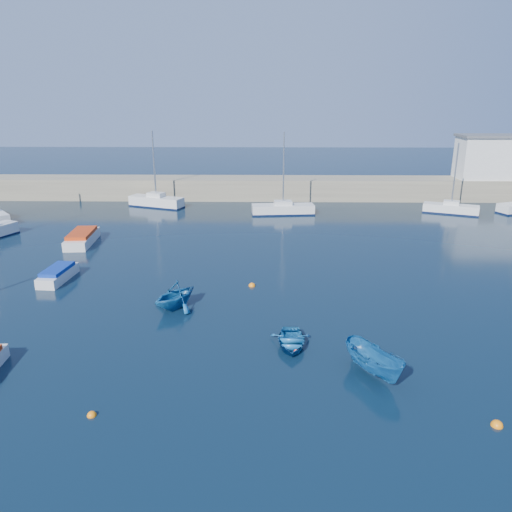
{
  "coord_description": "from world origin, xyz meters",
  "views": [
    {
      "loc": [
        1.19,
        -16.24,
        12.53
      ],
      "look_at": [
        0.6,
        17.41,
        1.6
      ],
      "focal_mm": 35.0,
      "sensor_mm": 36.0,
      "label": 1
    }
  ],
  "objects_px": {
    "sailboat_7": "(451,208)",
    "dinghy_left": "(175,295)",
    "harbor_office": "(500,158)",
    "dinghy_right": "(374,362)",
    "motorboat_2": "(82,238)",
    "dinghy_center": "(291,341)",
    "sailboat_6": "(283,209)",
    "sailboat_5": "(156,201)",
    "motorboat_1": "(58,274)"
  },
  "relations": [
    {
      "from": "sailboat_7",
      "to": "dinghy_left",
      "type": "xyz_separation_m",
      "value": [
        -25.99,
        -26.03,
        0.3
      ]
    },
    {
      "from": "harbor_office",
      "to": "dinghy_right",
      "type": "xyz_separation_m",
      "value": [
        -23.68,
        -41.67,
        -4.39
      ]
    },
    {
      "from": "motorboat_2",
      "to": "dinghy_center",
      "type": "distance_m",
      "value": 25.53
    },
    {
      "from": "harbor_office",
      "to": "sailboat_6",
      "type": "height_order",
      "value": "sailboat_6"
    },
    {
      "from": "sailboat_5",
      "to": "dinghy_right",
      "type": "relative_size",
      "value": 2.35
    },
    {
      "from": "sailboat_7",
      "to": "dinghy_left",
      "type": "distance_m",
      "value": 36.78
    },
    {
      "from": "sailboat_6",
      "to": "motorboat_1",
      "type": "height_order",
      "value": "sailboat_6"
    },
    {
      "from": "dinghy_left",
      "to": "dinghy_center",
      "type": "bearing_deg",
      "value": 0.42
    },
    {
      "from": "motorboat_2",
      "to": "dinghy_right",
      "type": "relative_size",
      "value": 1.48
    },
    {
      "from": "harbor_office",
      "to": "sailboat_6",
      "type": "relative_size",
      "value": 1.13
    },
    {
      "from": "sailboat_7",
      "to": "dinghy_center",
      "type": "distance_m",
      "value": 36.32
    },
    {
      "from": "harbor_office",
      "to": "motorboat_1",
      "type": "distance_m",
      "value": 52.64
    },
    {
      "from": "sailboat_5",
      "to": "motorboat_1",
      "type": "xyz_separation_m",
      "value": [
        -1.94,
        -24.26,
        -0.22
      ]
    },
    {
      "from": "harbor_office",
      "to": "motorboat_2",
      "type": "relative_size",
      "value": 1.83
    },
    {
      "from": "sailboat_7",
      "to": "motorboat_1",
      "type": "relative_size",
      "value": 1.91
    },
    {
      "from": "harbor_office",
      "to": "dinghy_left",
      "type": "height_order",
      "value": "harbor_office"
    },
    {
      "from": "motorboat_1",
      "to": "dinghy_right",
      "type": "relative_size",
      "value": 1.08
    },
    {
      "from": "motorboat_2",
      "to": "sailboat_6",
      "type": "bearing_deg",
      "value": 28.34
    },
    {
      "from": "sailboat_7",
      "to": "dinghy_center",
      "type": "xyz_separation_m",
      "value": [
        -19.12,
        -30.88,
        -0.25
      ]
    },
    {
      "from": "motorboat_2",
      "to": "dinghy_left",
      "type": "bearing_deg",
      "value": -56.86
    },
    {
      "from": "sailboat_5",
      "to": "motorboat_1",
      "type": "distance_m",
      "value": 24.33
    },
    {
      "from": "sailboat_6",
      "to": "dinghy_right",
      "type": "bearing_deg",
      "value": -179.89
    },
    {
      "from": "sailboat_5",
      "to": "dinghy_center",
      "type": "distance_m",
      "value": 36.54
    },
    {
      "from": "harbor_office",
      "to": "dinghy_right",
      "type": "relative_size",
      "value": 2.71
    },
    {
      "from": "harbor_office",
      "to": "motorboat_2",
      "type": "distance_m",
      "value": 49.46
    },
    {
      "from": "motorboat_1",
      "to": "sailboat_7",
      "type": "bearing_deg",
      "value": 35.92
    },
    {
      "from": "sailboat_5",
      "to": "dinghy_right",
      "type": "height_order",
      "value": "sailboat_5"
    },
    {
      "from": "sailboat_6",
      "to": "harbor_office",
      "type": "bearing_deg",
      "value": -77.33
    },
    {
      "from": "sailboat_5",
      "to": "sailboat_7",
      "type": "relative_size",
      "value": 1.13
    },
    {
      "from": "motorboat_2",
      "to": "dinghy_left",
      "type": "relative_size",
      "value": 1.68
    },
    {
      "from": "dinghy_center",
      "to": "dinghy_left",
      "type": "xyz_separation_m",
      "value": [
        -6.87,
        4.85,
        0.55
      ]
    },
    {
      "from": "sailboat_5",
      "to": "sailboat_6",
      "type": "distance_m",
      "value": 15.05
    },
    {
      "from": "sailboat_7",
      "to": "dinghy_right",
      "type": "relative_size",
      "value": 2.07
    },
    {
      "from": "sailboat_7",
      "to": "motorboat_2",
      "type": "distance_m",
      "value": 38.58
    },
    {
      "from": "dinghy_center",
      "to": "motorboat_1",
      "type": "bearing_deg",
      "value": 150.53
    },
    {
      "from": "motorboat_2",
      "to": "dinghy_left",
      "type": "distance_m",
      "value": 17.39
    },
    {
      "from": "dinghy_right",
      "to": "dinghy_center",
      "type": "bearing_deg",
      "value": 114.43
    },
    {
      "from": "sailboat_5",
      "to": "sailboat_6",
      "type": "bearing_deg",
      "value": -82.46
    },
    {
      "from": "motorboat_1",
      "to": "dinghy_center",
      "type": "relative_size",
      "value": 1.33
    },
    {
      "from": "sailboat_5",
      "to": "dinghy_center",
      "type": "bearing_deg",
      "value": -136.49
    },
    {
      "from": "sailboat_5",
      "to": "motorboat_2",
      "type": "xyz_separation_m",
      "value": [
        -3.43,
        -15.11,
        -0.15
      ]
    },
    {
      "from": "sailboat_7",
      "to": "dinghy_center",
      "type": "bearing_deg",
      "value": 170.52
    },
    {
      "from": "sailboat_6",
      "to": "dinghy_right",
      "type": "height_order",
      "value": "sailboat_6"
    },
    {
      "from": "motorboat_2",
      "to": "dinghy_right",
      "type": "distance_m",
      "value": 30.08
    },
    {
      "from": "motorboat_2",
      "to": "harbor_office",
      "type": "bearing_deg",
      "value": 19.94
    },
    {
      "from": "motorboat_1",
      "to": "dinghy_right",
      "type": "height_order",
      "value": "dinghy_right"
    },
    {
      "from": "harbor_office",
      "to": "sailboat_6",
      "type": "xyz_separation_m",
      "value": [
        -26.79,
        -8.68,
        -4.51
      ]
    },
    {
      "from": "sailboat_6",
      "to": "dinghy_right",
      "type": "distance_m",
      "value": 33.13
    },
    {
      "from": "sailboat_5",
      "to": "sailboat_7",
      "type": "xyz_separation_m",
      "value": [
        33.16,
        -2.86,
        -0.11
      ]
    },
    {
      "from": "sailboat_6",
      "to": "motorboat_2",
      "type": "relative_size",
      "value": 1.61
    }
  ]
}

